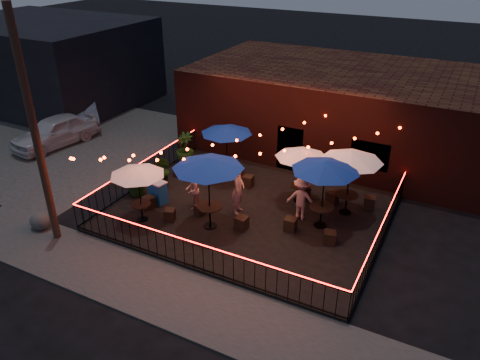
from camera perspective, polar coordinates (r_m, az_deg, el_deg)
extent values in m
plane|color=black|center=(16.75, -1.90, -7.36)|extent=(110.00, 110.00, 0.00)
cube|color=black|center=(18.19, 1.16, -3.95)|extent=(10.00, 8.00, 0.15)
cube|color=#3E3C39|center=(14.59, -8.28, -13.72)|extent=(18.00, 2.50, 0.05)
cube|color=#3E3C39|center=(26.43, -20.84, 4.49)|extent=(11.00, 12.00, 0.02)
cube|color=#35130E|center=(23.92, 12.03, 8.50)|extent=(14.00, 8.00, 4.00)
cube|color=black|center=(21.07, 6.17, 3.68)|extent=(1.20, 0.24, 2.20)
cube|color=black|center=(20.01, 15.58, 3.01)|extent=(1.60, 0.24, 1.20)
cube|color=black|center=(33.20, -22.58, 13.25)|extent=(12.00, 9.00, 5.00)
cylinder|color=#3D2719|center=(16.33, -23.71, 5.19)|extent=(0.26, 0.26, 8.00)
cube|color=black|center=(15.24, -5.62, -10.45)|extent=(10.00, 0.04, 0.04)
cube|color=black|center=(14.70, -5.78, -7.63)|extent=(10.00, 0.04, 0.04)
cube|color=red|center=(14.68, -5.79, -7.53)|extent=(10.00, 0.03, 0.02)
cube|color=black|center=(20.51, -11.46, -0.15)|extent=(0.04, 8.00, 0.04)
cube|color=black|center=(20.11, -11.70, 2.17)|extent=(0.04, 8.00, 0.04)
cube|color=red|center=(20.09, -11.71, 2.25)|extent=(0.03, 8.00, 0.02)
cube|color=black|center=(16.88, 16.70, -7.43)|extent=(0.04, 8.00, 0.04)
cube|color=black|center=(16.39, 17.13, -4.78)|extent=(0.04, 8.00, 0.04)
cube|color=red|center=(16.37, 17.14, -4.70)|extent=(0.03, 8.00, 0.02)
cylinder|color=black|center=(17.97, -11.79, -4.70)|extent=(0.40, 0.40, 0.03)
cylinder|color=black|center=(17.80, -11.89, -3.82)|extent=(0.05, 0.05, 0.65)
cylinder|color=black|center=(17.63, -11.99, -2.89)|extent=(0.73, 0.73, 0.04)
cylinder|color=black|center=(17.43, -12.12, -1.71)|extent=(0.04, 0.04, 2.18)
cone|color=white|center=(16.99, -12.43, 1.09)|extent=(2.42, 2.42, 0.32)
cylinder|color=black|center=(20.65, -1.58, 0.44)|extent=(0.44, 0.44, 0.03)
cylinder|color=black|center=(20.49, -1.59, 1.32)|extent=(0.06, 0.06, 0.72)
cylinder|color=black|center=(20.33, -1.60, 2.25)|extent=(0.80, 0.80, 0.04)
cylinder|color=black|center=(20.14, -1.62, 3.43)|extent=(0.04, 0.04, 2.39)
cone|color=navy|center=(19.73, -1.66, 6.20)|extent=(2.70, 2.70, 0.35)
cylinder|color=black|center=(17.25, -3.64, -5.58)|extent=(0.50, 0.50, 0.03)
cylinder|color=black|center=(17.03, -3.68, -4.44)|extent=(0.07, 0.07, 0.82)
cylinder|color=black|center=(16.81, -3.73, -3.22)|extent=(0.92, 0.92, 0.05)
cylinder|color=black|center=(16.54, -3.78, -1.65)|extent=(0.05, 0.05, 2.75)
cone|color=navy|center=(15.99, -3.91, 2.10)|extent=(3.19, 3.19, 0.40)
cylinder|color=black|center=(18.95, 7.14, -2.46)|extent=(0.41, 0.41, 0.03)
cylinder|color=black|center=(18.79, 7.20, -1.59)|extent=(0.06, 0.06, 0.67)
cylinder|color=black|center=(18.63, 7.26, -0.67)|extent=(0.74, 0.74, 0.04)
cylinder|color=black|center=(18.43, 7.34, 0.50)|extent=(0.04, 0.04, 2.23)
cone|color=white|center=(18.01, 7.52, 3.26)|extent=(2.55, 2.55, 0.32)
cylinder|color=black|center=(17.49, 9.73, -5.45)|extent=(0.48, 0.48, 0.03)
cylinder|color=black|center=(17.29, 9.83, -4.37)|extent=(0.07, 0.07, 0.79)
cylinder|color=black|center=(17.08, 9.94, -3.22)|extent=(0.87, 0.87, 0.04)
cylinder|color=black|center=(16.83, 10.07, -1.76)|extent=(0.05, 0.05, 2.62)
cone|color=navy|center=(16.31, 10.40, 1.76)|extent=(2.63, 2.63, 0.38)
cylinder|color=black|center=(18.47, 12.67, -3.83)|extent=(0.46, 0.46, 0.03)
cylinder|color=black|center=(18.28, 12.79, -2.83)|extent=(0.06, 0.06, 0.76)
cylinder|color=black|center=(18.09, 12.92, -1.76)|extent=(0.84, 0.84, 0.04)
cylinder|color=black|center=(17.86, 13.08, -0.41)|extent=(0.05, 0.05, 2.53)
cone|color=white|center=(17.39, 13.46, 2.82)|extent=(2.77, 2.77, 0.37)
cube|color=black|center=(18.56, -11.04, -2.69)|extent=(0.49, 0.49, 0.47)
cube|color=black|center=(17.65, -8.56, -4.22)|extent=(0.49, 0.49, 0.45)
cube|color=black|center=(20.83, -7.54, 1.06)|extent=(0.40, 0.40, 0.43)
cube|color=black|center=(20.57, -2.35, 0.90)|extent=(0.45, 0.45, 0.41)
cube|color=black|center=(17.89, -4.91, -3.62)|extent=(0.42, 0.42, 0.40)
cube|color=black|center=(16.96, 0.20, -5.25)|extent=(0.43, 0.43, 0.48)
cube|color=black|center=(19.74, 0.97, -0.15)|extent=(0.45, 0.45, 0.50)
cube|color=black|center=(19.02, 7.79, -1.60)|extent=(0.51, 0.51, 0.48)
cube|color=black|center=(16.97, 6.15, -5.39)|extent=(0.44, 0.44, 0.49)
cube|color=black|center=(16.49, 10.88, -6.92)|extent=(0.50, 0.50, 0.47)
cube|color=black|center=(18.91, 11.19, -2.06)|extent=(0.49, 0.49, 0.50)
cube|color=black|center=(18.87, 15.50, -2.67)|extent=(0.48, 0.48, 0.50)
imported|color=#D3A18B|center=(17.56, -0.23, -1.20)|extent=(0.63, 0.81, 1.96)
imported|color=#D2A18C|center=(18.09, -5.89, -1.21)|extent=(0.79, 0.89, 1.53)
imported|color=#D49E8E|center=(17.39, 7.49, -2.24)|extent=(1.19, 0.79, 1.72)
imported|color=#0F4111|center=(19.39, -12.36, -0.14)|extent=(1.34, 1.24, 1.24)
imported|color=#1A3710|center=(19.85, -9.43, 1.14)|extent=(0.93, 0.82, 1.44)
imported|color=#18370E|center=(21.82, -6.76, 3.90)|extent=(0.95, 0.95, 1.47)
cube|color=blue|center=(18.76, -9.97, -1.53)|extent=(0.73, 0.58, 0.88)
cube|color=silver|center=(18.55, -10.09, -0.28)|extent=(0.78, 0.63, 0.05)
ellipsoid|color=#4B4B46|center=(18.66, -23.17, -4.63)|extent=(0.91, 0.80, 0.67)
imported|color=silver|center=(25.72, -21.65, 5.55)|extent=(2.50, 4.72, 1.53)
imported|color=gray|center=(28.29, -18.79, 7.96)|extent=(4.56, 4.31, 1.53)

